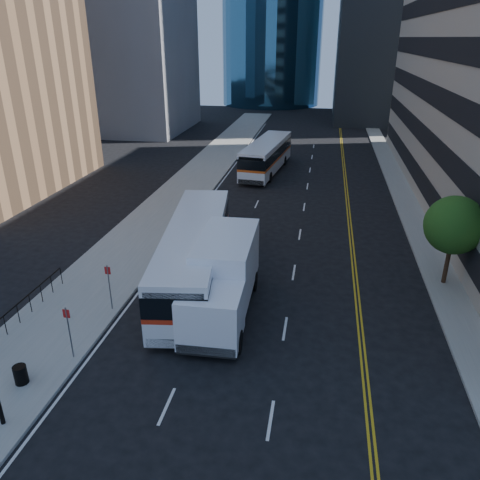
{
  "coord_description": "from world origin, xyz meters",
  "views": [
    {
      "loc": [
        1.71,
        -17.17,
        12.97
      ],
      "look_at": [
        -2.41,
        5.89,
        2.8
      ],
      "focal_mm": 35.0,
      "sensor_mm": 36.0,
      "label": 1
    }
  ],
  "objects_px": {
    "bus_rear": "(267,155)",
    "box_truck": "(223,278)",
    "trash_can": "(21,375)",
    "street_tree": "(454,225)",
    "bus_front": "(195,253)"
  },
  "relations": [
    {
      "from": "bus_front",
      "to": "trash_can",
      "type": "bearing_deg",
      "value": -123.76
    },
    {
      "from": "trash_can",
      "to": "box_truck",
      "type": "bearing_deg",
      "value": 44.49
    },
    {
      "from": "bus_rear",
      "to": "box_truck",
      "type": "xyz_separation_m",
      "value": [
        1.26,
        -27.67,
        0.27
      ]
    },
    {
      "from": "street_tree",
      "to": "bus_front",
      "type": "relative_size",
      "value": 0.37
    },
    {
      "from": "box_truck",
      "to": "trash_can",
      "type": "height_order",
      "value": "box_truck"
    },
    {
      "from": "street_tree",
      "to": "trash_can",
      "type": "bearing_deg",
      "value": -147.38
    },
    {
      "from": "street_tree",
      "to": "box_truck",
      "type": "relative_size",
      "value": 0.64
    },
    {
      "from": "street_tree",
      "to": "bus_rear",
      "type": "bearing_deg",
      "value": 120.01
    },
    {
      "from": "street_tree",
      "to": "box_truck",
      "type": "xyz_separation_m",
      "value": [
        -11.74,
        -5.16,
        -1.64
      ]
    },
    {
      "from": "bus_rear",
      "to": "trash_can",
      "type": "height_order",
      "value": "bus_rear"
    },
    {
      "from": "bus_front",
      "to": "bus_rear",
      "type": "distance_m",
      "value": 24.85
    },
    {
      "from": "bus_rear",
      "to": "box_truck",
      "type": "height_order",
      "value": "box_truck"
    },
    {
      "from": "bus_front",
      "to": "trash_can",
      "type": "xyz_separation_m",
      "value": [
        -4.66,
        -9.59,
        -1.34
      ]
    },
    {
      "from": "street_tree",
      "to": "bus_rear",
      "type": "distance_m",
      "value": 26.06
    },
    {
      "from": "bus_rear",
      "to": "box_truck",
      "type": "bearing_deg",
      "value": -80.77
    }
  ]
}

